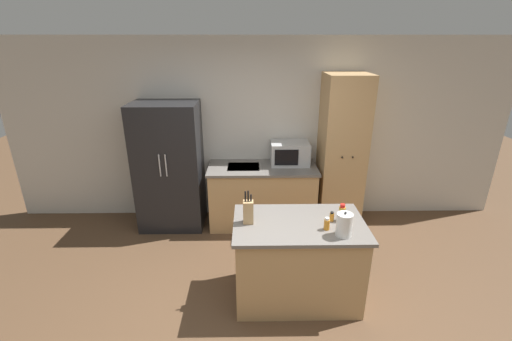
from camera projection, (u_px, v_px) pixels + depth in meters
The scene contains 12 objects.
ground_plane at pixel (263, 327), 3.24m from camera, with size 14.00×14.00×0.00m, color brown.
wall_back at pixel (258, 131), 4.95m from camera, with size 7.20×0.06×2.60m.
refrigerator at pixel (170, 167), 4.75m from camera, with size 0.88×0.66×1.78m.
back_counter at pixel (262, 195), 4.93m from camera, with size 1.52×0.68×0.89m.
pantry_cabinet at pixel (341, 153), 4.74m from camera, with size 0.58×0.62×2.14m.
kitchen_island at pixel (297, 260), 3.49m from camera, with size 1.29×0.79×0.88m.
microwave at pixel (290, 153), 4.82m from camera, with size 0.54×0.39×0.32m.
knife_block at pixel (248, 212), 3.29m from camera, with size 0.10×0.09×0.34m.
spice_bottle_tall_dark at pixel (342, 213), 3.34m from camera, with size 0.06×0.06×0.18m.
spice_bottle_short_red at pixel (327, 224), 3.19m from camera, with size 0.05×0.05×0.12m.
spice_bottle_amber_oil at pixel (332, 217), 3.35m from camera, with size 0.04×0.04×0.10m.
kettle at pixel (344, 225), 3.07m from camera, with size 0.15×0.15×0.24m.
Camera 1 is at (-0.10, -2.49, 2.56)m, focal length 24.00 mm.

